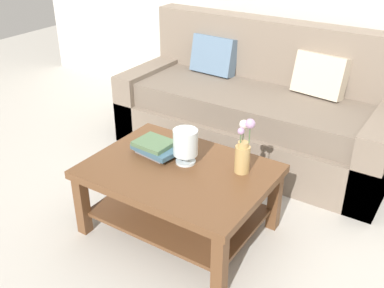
# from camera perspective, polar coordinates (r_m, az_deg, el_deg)

# --- Properties ---
(ground_plane) EXTENTS (10.00, 10.00, 0.00)m
(ground_plane) POSITION_cam_1_polar(r_m,az_deg,el_deg) (3.26, 1.81, -7.29)
(ground_plane) COLOR #B7B2A8
(couch) EXTENTS (2.23, 0.90, 1.06)m
(couch) POSITION_cam_1_polar(r_m,az_deg,el_deg) (3.80, 8.11, 4.15)
(couch) COLOR #7A6B5B
(couch) RESTS_ON ground
(coffee_table) EXTENTS (1.11, 0.81, 0.46)m
(coffee_table) POSITION_cam_1_polar(r_m,az_deg,el_deg) (2.83, -1.69, -5.33)
(coffee_table) COLOR brown
(coffee_table) RESTS_ON ground
(book_stack_main) EXTENTS (0.32, 0.23, 0.09)m
(book_stack_main) POSITION_cam_1_polar(r_m,az_deg,el_deg) (2.90, -4.60, -0.45)
(book_stack_main) COLOR slate
(book_stack_main) RESTS_ON coffee_table
(glass_hurricane_vase) EXTENTS (0.15, 0.15, 0.22)m
(glass_hurricane_vase) POSITION_cam_1_polar(r_m,az_deg,el_deg) (2.75, -0.82, 0.05)
(glass_hurricane_vase) COLOR silver
(glass_hurricane_vase) RESTS_ON coffee_table
(flower_pitcher) EXTENTS (0.11, 0.10, 0.35)m
(flower_pitcher) POSITION_cam_1_polar(r_m,az_deg,el_deg) (2.67, 6.47, -0.89)
(flower_pitcher) COLOR tan
(flower_pitcher) RESTS_ON coffee_table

